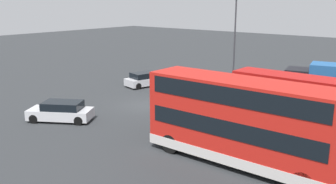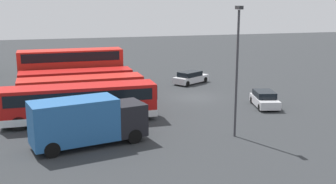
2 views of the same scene
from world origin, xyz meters
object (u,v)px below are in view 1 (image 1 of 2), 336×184
Objects in this scene: bus_single_deck_near_end at (311,95)px; box_truck_blue at (334,82)px; car_small_green at (61,111)px; lamp_post_tall at (235,33)px; bus_single_deck_second at (286,105)px; car_hatchback_silver at (145,79)px; bus_double_decker_fourth at (241,120)px; bus_single_deck_third at (264,119)px.

box_truck_blue is (-5.65, -0.01, 0.08)m from bus_single_deck_near_end.
bus_single_deck_near_end is 2.51× the size of car_small_green.
lamp_post_tall reaches higher than bus_single_deck_near_end.
box_truck_blue is 10.86m from lamp_post_tall.
bus_single_deck_near_end is 3.64m from bus_single_deck_second.
bus_single_deck_second is 16.34m from car_hatchback_silver.
bus_single_deck_near_end and bus_single_deck_second have the same top height.
lamp_post_tall reaches higher than car_small_green.
lamp_post_tall is at bearing -122.93° from bus_single_deck_near_end.
bus_double_decker_fourth is at bearing 96.91° from car_small_green.
car_hatchback_silver is 0.90× the size of car_small_green.
bus_single_deck_third is 2.45× the size of car_hatchback_silver.
bus_single_deck_near_end is 16.42m from car_hatchback_silver.
bus_single_deck_third is 14.15m from car_small_green.
bus_single_deck_second is 14.64m from lamp_post_tall.
car_small_green is at bearing -69.53° from bus_single_deck_third.
car_hatchback_silver is at bearing -41.68° from lamp_post_tall.
bus_single_deck_second is 3.77m from bus_single_deck_third.
box_truck_blue is at bearing -179.94° from bus_single_deck_near_end.
bus_double_decker_fourth reaches higher than car_small_green.
lamp_post_tall is (-14.01, -9.98, 3.62)m from bus_single_deck_third.
box_truck_blue is at bearing 84.54° from lamp_post_tall.
bus_single_deck_third is at bearing -175.74° from bus_double_decker_fourth.
box_truck_blue reaches higher than bus_single_deck_second.
bus_double_decker_fourth is 2.18× the size of car_small_green.
lamp_post_tall is (-6.62, -10.23, 3.62)m from bus_single_deck_near_end.
bus_double_decker_fourth is (3.31, 0.25, 0.83)m from bus_single_deck_third.
bus_double_decker_fourth reaches higher than bus_single_deck_near_end.
bus_single_deck_near_end is at bearing 132.43° from car_small_green.
bus_single_deck_third is (7.38, -0.25, -0.00)m from bus_single_deck_near_end.
lamp_post_tall reaches higher than bus_single_deck_third.
box_truck_blue is at bearing -179.98° from bus_double_decker_fourth.
bus_single_deck_second is at bearing 78.24° from car_hatchback_silver.
car_small_green is (12.03, 2.91, 0.00)m from car_hatchback_silver.
bus_single_deck_second is 2.24× the size of car_small_green.
box_truck_blue is at bearing 178.94° from bus_single_deck_third.
bus_single_deck_second is at bearing -176.68° from bus_double_decker_fourth.
bus_single_deck_third is at bearing 2.49° from bus_single_deck_second.
bus_single_deck_near_end is at bearing 91.03° from car_hatchback_silver.
box_truck_blue is 1.65× the size of car_small_green.
bus_single_deck_near_end is 1.14× the size of bus_single_deck_third.
bus_double_decker_fourth is 1.33× the size of box_truck_blue.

